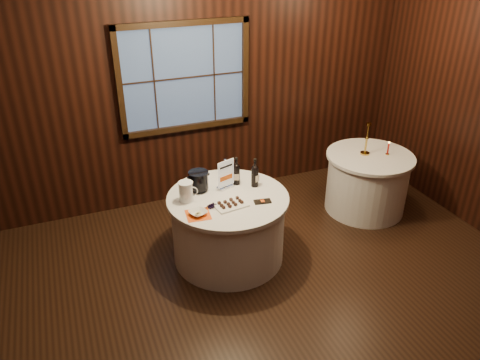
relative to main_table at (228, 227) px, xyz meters
name	(u,v)px	position (x,y,z in m)	size (l,w,h in m)	color
ground	(266,316)	(0.00, -1.00, -0.39)	(6.00, 6.00, 0.00)	black
back_wall	(185,86)	(0.00, 1.48, 1.16)	(6.00, 0.10, 3.00)	black
main_table	(228,227)	(0.00, 0.00, 0.00)	(1.28, 1.28, 0.77)	white
side_table	(367,182)	(2.00, 0.30, 0.00)	(1.08, 1.08, 0.77)	white
sign_stand	(225,178)	(0.04, 0.18, 0.50)	(0.20, 0.15, 0.34)	silver
port_bottle_left	(236,173)	(0.18, 0.22, 0.52)	(0.08, 0.09, 0.32)	black
port_bottle_right	(255,174)	(0.35, 0.11, 0.52)	(0.08, 0.09, 0.33)	black
ice_bucket	(199,181)	(-0.24, 0.24, 0.50)	(0.22, 0.22, 0.22)	black
chocolate_plate	(231,204)	(-0.04, -0.18, 0.40)	(0.35, 0.26, 0.05)	white
chocolate_box	(263,202)	(0.29, -0.24, 0.39)	(0.17, 0.09, 0.01)	black
grape_bunch	(212,206)	(-0.22, -0.15, 0.40)	(0.17, 0.09, 0.04)	black
glass_pitcher	(186,192)	(-0.42, 0.07, 0.49)	(0.20, 0.15, 0.22)	silver
orange_napkin	(198,215)	(-0.40, -0.23, 0.38)	(0.23, 0.23, 0.00)	#E85113
cracker_bowl	(198,213)	(-0.40, -0.23, 0.41)	(0.17, 0.17, 0.04)	white
brass_candlestick	(366,143)	(1.95, 0.35, 0.53)	(0.12, 0.12, 0.41)	gold
red_candle	(388,149)	(2.20, 0.23, 0.45)	(0.05, 0.05, 0.17)	gold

